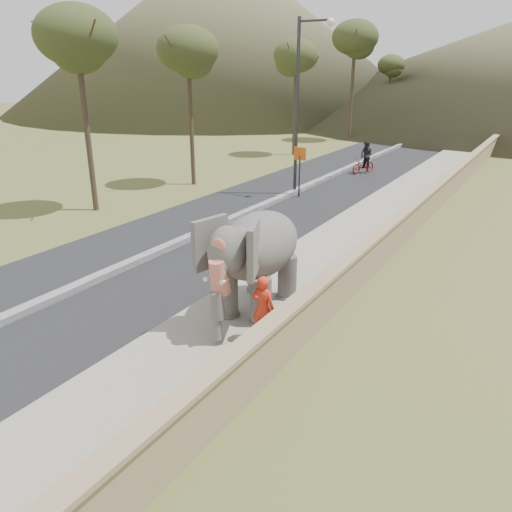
{
  "coord_description": "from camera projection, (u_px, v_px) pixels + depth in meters",
  "views": [
    {
      "loc": [
        5.91,
        -8.15,
        5.88
      ],
      "look_at": [
        0.2,
        1.29,
        1.7
      ],
      "focal_mm": 35.0,
      "sensor_mm": 36.0,
      "label": 1
    }
  ],
  "objects": [
    {
      "name": "lamppost",
      "position": [
        303.0,
        91.0,
        22.9
      ],
      "size": [
        1.76,
        0.36,
        8.0
      ],
      "color": "#2C2D31",
      "rests_on": "ground"
    },
    {
      "name": "motorcyclist",
      "position": [
        365.0,
        161.0,
        29.28
      ],
      "size": [
        1.22,
        1.96,
        1.89
      ],
      "color": "maroon",
      "rests_on": "ground"
    },
    {
      "name": "ground",
      "position": [
        220.0,
        340.0,
        11.47
      ],
      "size": [
        160.0,
        160.0,
        0.0
      ],
      "primitive_type": "plane",
      "color": "olive",
      "rests_on": "ground"
    },
    {
      "name": "median",
      "position": [
        257.0,
        208.0,
        21.85
      ],
      "size": [
        0.35,
        120.0,
        0.22
      ],
      "primitive_type": "cube",
      "color": "black",
      "rests_on": "ground"
    },
    {
      "name": "signboard",
      "position": [
        300.0,
        163.0,
        23.52
      ],
      "size": [
        0.6,
        0.08,
        2.4
      ],
      "color": "#2D2D33",
      "rests_on": "ground"
    },
    {
      "name": "parapet",
      "position": [
        411.0,
        221.0,
        18.48
      ],
      "size": [
        0.3,
        120.0,
        1.1
      ],
      "primitive_type": "cube",
      "color": "tan",
      "rests_on": "ground"
    },
    {
      "name": "elephant_and_man",
      "position": [
        259.0,
        259.0,
        12.34
      ],
      "size": [
        2.28,
        3.72,
        2.59
      ],
      "color": "slate",
      "rests_on": "ground"
    },
    {
      "name": "road",
      "position": [
        257.0,
        210.0,
        21.88
      ],
      "size": [
        7.0,
        120.0,
        0.03
      ],
      "primitive_type": "cube",
      "color": "black",
      "rests_on": "ground"
    },
    {
      "name": "hill_left",
      "position": [
        221.0,
        29.0,
        69.98
      ],
      "size": [
        60.0,
        60.0,
        22.0
      ],
      "primitive_type": "cone",
      "color": "brown",
      "rests_on": "ground"
    },
    {
      "name": "walkway",
      "position": [
        367.0,
        226.0,
        19.44
      ],
      "size": [
        3.0,
        120.0,
        0.15
      ],
      "primitive_type": "cube",
      "color": "#9E9687",
      "rests_on": "ground"
    },
    {
      "name": "trees",
      "position": [
        472.0,
        98.0,
        32.37
      ],
      "size": [
        48.59,
        43.83,
        9.81
      ],
      "color": "#473828",
      "rests_on": "ground"
    }
  ]
}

